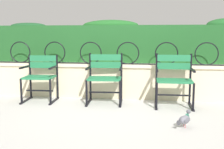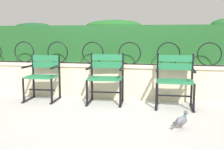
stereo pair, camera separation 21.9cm
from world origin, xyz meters
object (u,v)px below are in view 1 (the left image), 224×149
at_px(park_chair_centre, 105,77).
at_px(pigeon_near_chairs, 185,119).
at_px(park_chair_right, 174,78).
at_px(park_chair_left, 41,76).

height_order(park_chair_centre, pigeon_near_chairs, park_chair_centre).
bearing_deg(pigeon_near_chairs, park_chair_right, 92.73).
xyz_separation_m(park_chair_left, pigeon_near_chairs, (2.42, -1.17, -0.34)).
bearing_deg(pigeon_near_chairs, park_chair_left, 154.12).
bearing_deg(park_chair_left, pigeon_near_chairs, -25.88).
relative_size(park_chair_left, pigeon_near_chairs, 3.24).
bearing_deg(park_chair_right, park_chair_centre, 176.93).
xyz_separation_m(park_chair_right, pigeon_near_chairs, (0.05, -1.12, -0.36)).
bearing_deg(park_chair_right, pigeon_near_chairs, -87.27).
bearing_deg(pigeon_near_chairs, park_chair_centre, 136.22).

